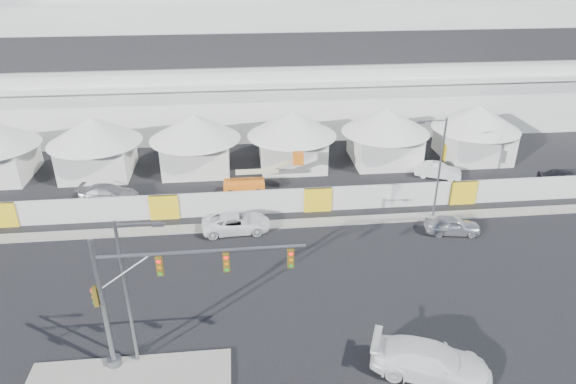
{
  "coord_description": "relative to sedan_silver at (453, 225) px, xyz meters",
  "views": [
    {
      "loc": [
        -0.13,
        -21.33,
        19.62
      ],
      "look_at": [
        3.16,
        10.0,
        4.01
      ],
      "focal_mm": 32.0,
      "sensor_mm": 36.0,
      "label": 1
    }
  ],
  "objects": [
    {
      "name": "far_curb",
      "position": [
        4.64,
        2.53,
        -0.62
      ],
      "size": [
        80.0,
        1.2,
        0.12
      ],
      "primitive_type": "cube",
      "color": "gray",
      "rests_on": "ground"
    },
    {
      "name": "lot_car_b",
      "position": [
        13.0,
        6.59,
        0.13
      ],
      "size": [
        2.89,
        5.06,
        1.62
      ],
      "primitive_type": "imported",
      "rotation": [
        0.0,
        0.0,
        1.36
      ],
      "color": "black",
      "rests_on": "ground"
    },
    {
      "name": "hoarding_fence",
      "position": [
        -9.36,
        4.53,
        0.32
      ],
      "size": [
        70.0,
        0.25,
        2.0
      ],
      "primitive_type": "cube",
      "color": "silver",
      "rests_on": "ground"
    },
    {
      "name": "streetlight_curb",
      "position": [
        -0.68,
        2.53,
        4.03
      ],
      "size": [
        2.4,
        0.54,
        8.11
      ],
      "color": "slate",
      "rests_on": "ground"
    },
    {
      "name": "sedan_silver",
      "position": [
        0.0,
        0.0,
        0.0
      ],
      "size": [
        2.26,
        4.19,
        1.35
      ],
      "primitive_type": "imported",
      "rotation": [
        0.0,
        0.0,
        1.4
      ],
      "color": "silver",
      "rests_on": "ground"
    },
    {
      "name": "pickup_curb",
      "position": [
        -15.86,
        1.98,
        0.03
      ],
      "size": [
        2.57,
        5.17,
        1.41
      ],
      "primitive_type": "imported",
      "rotation": [
        0.0,
        0.0,
        1.62
      ],
      "color": "white",
      "rests_on": "ground"
    },
    {
      "name": "traffic_mast",
      "position": [
        -20.12,
        -10.97,
        3.6
      ],
      "size": [
        10.09,
        0.72,
        7.4
      ],
      "color": "slate",
      "rests_on": "median_island"
    },
    {
      "name": "stadium",
      "position": [
        -6.66,
        31.53,
        8.77
      ],
      "size": [
        80.0,
        24.8,
        21.98
      ],
      "color": "silver",
      "rests_on": "ground"
    },
    {
      "name": "pickup_near",
      "position": [
        -6.47,
        -13.13,
        0.18
      ],
      "size": [
        4.42,
        6.34,
        1.71
      ],
      "primitive_type": "imported",
      "rotation": [
        0.0,
        0.0,
        1.19
      ],
      "color": "white",
      "rests_on": "ground"
    },
    {
      "name": "streetlight_median",
      "position": [
        -20.9,
        -10.77,
        4.18
      ],
      "size": [
        2.27,
        0.23,
        8.19
      ],
      "color": "slate",
      "rests_on": "median_island"
    },
    {
      "name": "tent_row",
      "position": [
        -14.86,
        14.03,
        2.47
      ],
      "size": [
        53.4,
        8.4,
        5.4
      ],
      "color": "silver",
      "rests_on": "ground"
    },
    {
      "name": "boom_lift",
      "position": [
        -14.45,
        8.38,
        0.26
      ],
      "size": [
        6.8,
        1.55,
        3.47
      ],
      "rotation": [
        0.0,
        0.0,
        -0.0
      ],
      "color": "orange",
      "rests_on": "ground"
    },
    {
      "name": "lot_car_a",
      "position": [
        2.55,
        9.68,
        -0.0
      ],
      "size": [
        2.91,
        4.32,
        1.35
      ],
      "primitive_type": "imported",
      "rotation": [
        0.0,
        0.0,
        1.17
      ],
      "color": "white",
      "rests_on": "ground"
    },
    {
      "name": "ground",
      "position": [
        -15.36,
        -9.97,
        -0.68
      ],
      "size": [
        160.0,
        160.0,
        0.0
      ],
      "primitive_type": "plane",
      "color": "black",
      "rests_on": "ground"
    },
    {
      "name": "lot_car_c",
      "position": [
        -26.29,
        7.97,
        0.03
      ],
      "size": [
        2.63,
        5.09,
        1.41
      ],
      "primitive_type": "imported",
      "rotation": [
        0.0,
        0.0,
        1.43
      ],
      "color": "#B2B1B7",
      "rests_on": "ground"
    }
  ]
}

